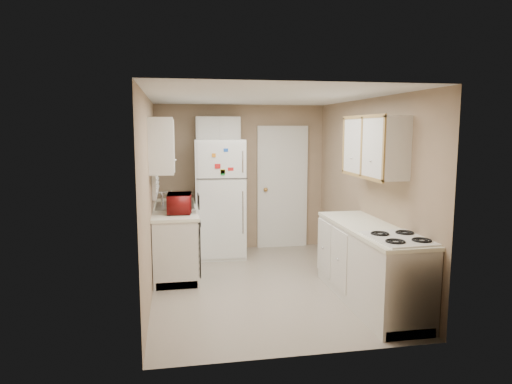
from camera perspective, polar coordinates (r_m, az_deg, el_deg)
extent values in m
plane|color=#B0A392|center=(6.05, 0.86, -11.51)|extent=(3.80, 3.80, 0.00)
plane|color=white|center=(5.72, 0.91, 11.82)|extent=(3.80, 3.80, 0.00)
plane|color=#9F8569|center=(5.66, -13.16, -0.53)|extent=(3.80, 3.80, 0.00)
plane|color=#9F8569|center=(6.18, 13.72, 0.15)|extent=(3.80, 3.80, 0.00)
plane|color=#9F8569|center=(7.62, -1.87, 1.80)|extent=(2.80, 2.80, 0.00)
plane|color=#9F8569|center=(3.94, 6.21, -4.01)|extent=(2.80, 2.80, 0.00)
cube|color=silver|center=(6.68, -9.99, -5.72)|extent=(0.60, 1.80, 0.90)
cube|color=black|center=(6.10, -7.23, -6.60)|extent=(0.03, 0.58, 0.72)
cube|color=gray|center=(6.74, -10.08, -2.04)|extent=(0.54, 0.74, 0.16)
imported|color=maroon|center=(6.15, -9.54, -1.19)|extent=(0.47, 0.27, 0.31)
imported|color=white|center=(6.97, -10.53, -0.56)|extent=(0.08, 0.09, 0.19)
cube|color=silver|center=(6.66, -12.48, 4.19)|extent=(0.10, 0.98, 1.08)
cube|color=silver|center=(5.82, -11.76, 5.67)|extent=(0.30, 0.45, 0.70)
cube|color=white|center=(7.21, -4.52, -0.77)|extent=(0.80, 0.77, 1.85)
cube|color=silver|center=(7.38, -4.83, 7.80)|extent=(0.70, 0.30, 0.40)
cube|color=white|center=(7.73, 3.32, 0.54)|extent=(0.86, 0.06, 2.08)
cube|color=silver|center=(5.50, 13.98, -8.81)|extent=(0.60, 2.00, 0.90)
cube|color=white|center=(5.01, 17.35, -10.77)|extent=(0.61, 0.74, 0.87)
cube|color=silver|center=(5.61, 14.59, 5.51)|extent=(0.30, 1.20, 0.70)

